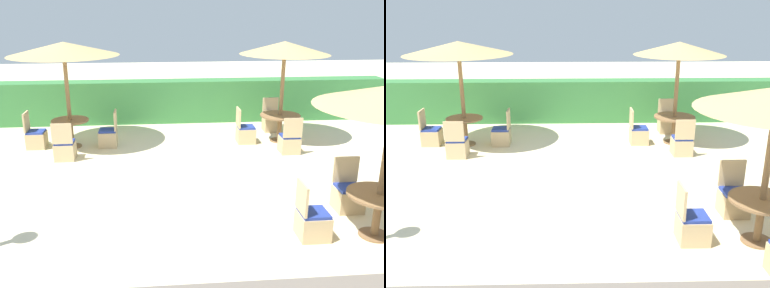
% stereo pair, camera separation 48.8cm
% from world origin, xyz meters
% --- Properties ---
extents(ground_plane, '(40.00, 40.00, 0.00)m').
position_xyz_m(ground_plane, '(0.00, 0.00, 0.00)').
color(ground_plane, beige).
extents(hedge_row, '(13.00, 0.70, 1.28)m').
position_xyz_m(hedge_row, '(0.00, 5.72, 0.64)').
color(hedge_row, '#387A3D').
rests_on(hedge_row, ground_plane).
extents(parasol_back_left, '(2.66, 2.66, 2.64)m').
position_xyz_m(parasol_back_left, '(-2.85, 3.39, 2.47)').
color(parasol_back_left, olive).
rests_on(parasol_back_left, ground_plane).
extents(round_table_back_left, '(0.93, 0.93, 0.72)m').
position_xyz_m(round_table_back_left, '(-2.85, 3.39, 0.54)').
color(round_table_back_left, olive).
rests_on(round_table_back_left, ground_plane).
extents(patio_chair_back_left_east, '(0.46, 0.46, 0.93)m').
position_xyz_m(patio_chair_back_left_east, '(-1.90, 3.35, 0.26)').
color(patio_chair_back_left_east, tan).
rests_on(patio_chair_back_left_east, ground_plane).
extents(patio_chair_back_left_west, '(0.46, 0.46, 0.93)m').
position_xyz_m(patio_chair_back_left_west, '(-3.74, 3.39, 0.26)').
color(patio_chair_back_left_west, tan).
rests_on(patio_chair_back_left_west, ground_plane).
extents(patio_chair_back_left_south, '(0.46, 0.46, 0.93)m').
position_xyz_m(patio_chair_back_left_south, '(-2.83, 2.43, 0.26)').
color(patio_chair_back_left_south, tan).
rests_on(patio_chair_back_left_south, ground_plane).
extents(parasol_back_right, '(2.27, 2.27, 2.61)m').
position_xyz_m(parasol_back_right, '(2.59, 3.40, 2.44)').
color(parasol_back_right, olive).
rests_on(parasol_back_right, ground_plane).
extents(round_table_back_right, '(1.06, 1.06, 0.72)m').
position_xyz_m(round_table_back_right, '(2.59, 3.40, 0.57)').
color(round_table_back_right, olive).
rests_on(round_table_back_right, ground_plane).
extents(patio_chair_back_right_west, '(0.46, 0.46, 0.93)m').
position_xyz_m(patio_chair_back_right_west, '(1.65, 3.35, 0.26)').
color(patio_chair_back_right_west, tan).
rests_on(patio_chair_back_right_west, ground_plane).
extents(patio_chair_back_right_south, '(0.46, 0.46, 0.93)m').
position_xyz_m(patio_chair_back_right_south, '(2.57, 2.44, 0.26)').
color(patio_chair_back_right_south, tan).
rests_on(patio_chair_back_right_south, ground_plane).
extents(patio_chair_back_right_north, '(0.46, 0.46, 0.93)m').
position_xyz_m(patio_chair_back_right_north, '(2.64, 4.39, 0.26)').
color(patio_chair_back_right_north, tan).
rests_on(patio_chair_back_right_north, ground_plane).
extents(round_table_front_right, '(0.99, 0.99, 0.72)m').
position_xyz_m(round_table_front_right, '(2.70, -1.58, 0.56)').
color(round_table_front_right, olive).
rests_on(round_table_front_right, ground_plane).
extents(patio_chair_front_right_west, '(0.46, 0.46, 0.93)m').
position_xyz_m(patio_chair_front_right_west, '(1.69, -1.52, 0.26)').
color(patio_chair_front_right_west, tan).
rests_on(patio_chair_front_right_west, ground_plane).
extents(patio_chair_front_right_north, '(0.46, 0.46, 0.93)m').
position_xyz_m(patio_chair_front_right_north, '(2.66, -0.64, 0.26)').
color(patio_chair_front_right_north, tan).
rests_on(patio_chair_front_right_north, ground_plane).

